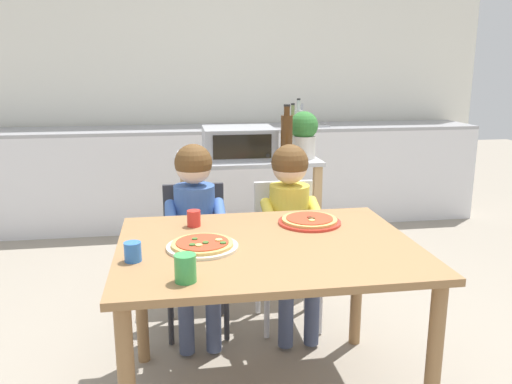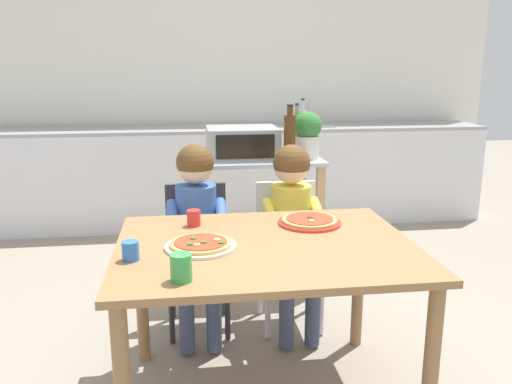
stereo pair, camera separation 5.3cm
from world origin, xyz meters
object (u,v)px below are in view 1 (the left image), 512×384
Objects in this scene: potted_herb_plant at (304,133)px; dining_chair_right at (286,242)px; dining_table at (267,265)px; toaster_oven at (239,143)px; bottle_squat_spirits at (298,130)px; child_in_blue_striped_shirt at (195,217)px; kitchen_island_cart at (247,199)px; bottle_brown_beer at (292,133)px; pizza_plate_red_rimmed at (309,221)px; drinking_cup_red at (194,218)px; bottle_tall_green_wine at (287,137)px; drinking_cup_blue at (133,252)px; child_in_yellow_shirt at (291,214)px; dining_chair_left at (195,247)px; drinking_cup_green at (185,268)px; pizza_plate_cream at (202,245)px.

potted_herb_plant is 0.78m from dining_chair_right.
dining_table is 1.53× the size of dining_chair_right.
toaster_oven is 1.24× the size of bottle_squat_spirits.
child_in_blue_striped_shirt is (-0.74, -0.59, -0.36)m from potted_herb_plant.
kitchen_island_cart is at bearing 62.40° from child_in_blue_striped_shirt.
bottle_brown_beer is at bearing 73.24° from dining_table.
kitchen_island_cart is at bearing 97.14° from pizza_plate_red_rimmed.
kitchen_island_cart is 1.99× the size of toaster_oven.
drinking_cup_red is (-0.79, -1.24, -0.25)m from bottle_squat_spirits.
drinking_cup_blue is at bearing -125.11° from bottle_tall_green_wine.
toaster_oven is at bearing -150.37° from kitchen_island_cart.
child_in_yellow_shirt is (-0.19, -0.83, -0.33)m from bottle_brown_beer.
dining_chair_left is at bearing -135.43° from bottle_brown_beer.
drinking_cup_green is (-0.67, -1.46, -0.24)m from bottle_tall_green_wine.
toaster_oven is 1.55× the size of pizza_plate_red_rimmed.
child_in_yellow_shirt is 1.15m from drinking_cup_green.
drinking_cup_blue is at bearing -113.61° from kitchen_island_cart.
drinking_cup_red is at bearing 175.40° from pizza_plate_red_rimmed.
child_in_blue_striped_shirt reaches higher than pizza_plate_cream.
dining_chair_right is (-0.22, -0.49, -0.56)m from potted_herb_plant.
pizza_plate_red_rimmed is (0.14, -1.12, 0.17)m from kitchen_island_cart.
bottle_squat_spirits is at bearing 45.12° from dining_chair_left.
bottle_tall_green_wine is at bearing -108.67° from bottle_brown_beer.
potted_herb_plant is at bearing 62.79° from drinking_cup_green.
bottle_tall_green_wine reaches higher than child_in_yellow_shirt.
pizza_plate_cream is (-0.38, -1.38, 0.17)m from kitchen_island_cart.
child_in_yellow_shirt reaches higher than drinking_cup_red.
bottle_squat_spirits reaches higher than dining_table.
kitchen_island_cart is at bearing 129.73° from bottle_tall_green_wine.
child_in_blue_striped_shirt is 0.66m from pizza_plate_red_rimmed.
bottle_brown_beer is 1.13m from child_in_blue_striped_shirt.
dining_chair_left is 1.15m from drinking_cup_green.
child_in_yellow_shirt is 3.54× the size of pizza_plate_cream.
pizza_plate_red_rimmed is (-0.22, -0.99, -0.28)m from potted_herb_plant.
toaster_oven is at bearing 105.55° from child_in_yellow_shirt.
drinking_cup_green is at bearing -95.08° from drinking_cup_red.
pizza_plate_cream and pizza_plate_red_rimmed have the same top height.
drinking_cup_red is (0.06, 0.64, -0.01)m from drinking_cup_green.
pizza_plate_red_rimmed is (0.52, -0.39, 0.07)m from child_in_blue_striped_shirt.
bottle_brown_beer is (0.39, 0.12, 0.04)m from toaster_oven.
dining_chair_right is (0.20, -0.59, -0.50)m from toaster_oven.
kitchen_island_cart is 1.79m from drinking_cup_green.
bottle_brown_beer is 0.91m from dining_chair_right.
pizza_plate_cream is at bearing -105.34° from kitchen_island_cart.
dining_chair_right reaches higher than pizza_plate_red_rimmed.
toaster_oven is 0.37× the size of dining_table.
bottle_squat_spirits is at bearing 63.57° from pizza_plate_cream.
child_in_yellow_shirt is at bearing 31.88° from drinking_cup_red.
child_in_yellow_shirt is (-0.25, -0.90, -0.35)m from bottle_squat_spirits.
dining_table is at bearing 3.38° from pizza_plate_cream.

